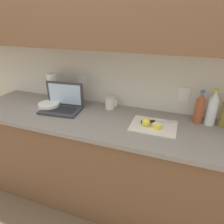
# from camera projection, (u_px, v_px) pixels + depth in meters

# --- Properties ---
(ground_plane) EXTENTS (12.00, 12.00, 0.00)m
(ground_plane) POSITION_uv_depth(u_px,v_px,m) (98.00, 195.00, 2.03)
(ground_plane) COLOR brown
(ground_plane) RESTS_ON ground
(wall_back) EXTENTS (5.20, 0.38, 2.60)m
(wall_back) POSITION_uv_depth(u_px,v_px,m) (105.00, 28.00, 1.56)
(wall_back) COLOR silver
(wall_back) RESTS_ON ground_plane
(counter_unit) EXTENTS (2.27, 0.62, 0.89)m
(counter_unit) POSITION_uv_depth(u_px,v_px,m) (95.00, 159.00, 1.84)
(counter_unit) COLOR brown
(counter_unit) RESTS_ON ground_plane
(laptop) EXTENTS (0.36, 0.25, 0.23)m
(laptop) POSITION_uv_depth(u_px,v_px,m) (63.00, 104.00, 1.76)
(laptop) COLOR #333338
(laptop) RESTS_ON counter_unit
(cutting_board) EXTENTS (0.34, 0.26, 0.01)m
(cutting_board) POSITION_uv_depth(u_px,v_px,m) (154.00, 126.00, 1.51)
(cutting_board) COLOR silver
(cutting_board) RESTS_ON counter_unit
(knife) EXTENTS (0.27, 0.15, 0.02)m
(knife) POSITION_uv_depth(u_px,v_px,m) (153.00, 122.00, 1.54)
(knife) COLOR silver
(knife) RESTS_ON cutting_board
(lemon_half_cut) EXTENTS (0.07, 0.07, 0.04)m
(lemon_half_cut) POSITION_uv_depth(u_px,v_px,m) (157.00, 126.00, 1.47)
(lemon_half_cut) COLOR yellow
(lemon_half_cut) RESTS_ON cutting_board
(lemon_whole_beside) EXTENTS (0.06, 0.06, 0.06)m
(lemon_whole_beside) POSITION_uv_depth(u_px,v_px,m) (146.00, 122.00, 1.49)
(lemon_whole_beside) COLOR yellow
(lemon_whole_beside) RESTS_ON cutting_board
(bottle_green_soda) EXTENTS (0.07, 0.07, 0.26)m
(bottle_green_soda) POSITION_uv_depth(u_px,v_px,m) (200.00, 108.00, 1.52)
(bottle_green_soda) COLOR #A34C2D
(bottle_green_soda) RESTS_ON counter_unit
(bottle_oil_tall) EXTENTS (0.08, 0.08, 0.28)m
(bottle_oil_tall) POSITION_uv_depth(u_px,v_px,m) (212.00, 109.00, 1.49)
(bottle_oil_tall) COLOR silver
(bottle_oil_tall) RESTS_ON counter_unit
(measuring_cup) EXTENTS (0.11, 0.09, 0.10)m
(measuring_cup) POSITION_uv_depth(u_px,v_px,m) (110.00, 103.00, 1.79)
(measuring_cup) COLOR silver
(measuring_cup) RESTS_ON counter_unit
(bowl_white) EXTENTS (0.19, 0.19, 0.05)m
(bowl_white) POSITION_uv_depth(u_px,v_px,m) (49.00, 106.00, 1.81)
(bowl_white) COLOR white
(bowl_white) RESTS_ON counter_unit
(paper_towel_roll) EXTENTS (0.10, 0.10, 0.27)m
(paper_towel_roll) POSITION_uv_depth(u_px,v_px,m) (54.00, 88.00, 1.92)
(paper_towel_roll) COLOR white
(paper_towel_roll) RESTS_ON counter_unit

